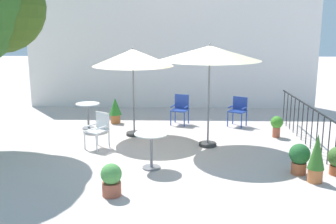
{
  "coord_description": "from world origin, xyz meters",
  "views": [
    {
      "loc": [
        0.28,
        -9.3,
        2.95
      ],
      "look_at": [
        0.0,
        0.17,
        0.86
      ],
      "focal_mm": 41.77,
      "sensor_mm": 36.0,
      "label": 1
    }
  ],
  "objects_px": {
    "patio_umbrella_0": "(210,54)",
    "potted_plant_3": "(277,125)",
    "patio_umbrella_1": "(133,58)",
    "potted_plant_2": "(111,179)",
    "cafe_table_1": "(88,111)",
    "patio_chair_0": "(99,128)",
    "potted_plant_4": "(115,109)",
    "potted_plant_5": "(299,157)",
    "cafe_table_0": "(151,144)",
    "potted_plant_1": "(317,157)",
    "patio_chair_2": "(181,107)",
    "patio_chair_1": "(238,109)"
  },
  "relations": [
    {
      "from": "cafe_table_0",
      "to": "patio_chair_1",
      "type": "relative_size",
      "value": 0.88
    },
    {
      "from": "patio_chair_0",
      "to": "potted_plant_2",
      "type": "relative_size",
      "value": 1.48
    },
    {
      "from": "cafe_table_1",
      "to": "patio_umbrella_1",
      "type": "bearing_deg",
      "value": -24.33
    },
    {
      "from": "cafe_table_1",
      "to": "potted_plant_5",
      "type": "height_order",
      "value": "cafe_table_1"
    },
    {
      "from": "patio_umbrella_1",
      "to": "potted_plant_1",
      "type": "relative_size",
      "value": 2.51
    },
    {
      "from": "cafe_table_0",
      "to": "cafe_table_1",
      "type": "height_order",
      "value": "cafe_table_0"
    },
    {
      "from": "patio_umbrella_1",
      "to": "potted_plant_3",
      "type": "relative_size",
      "value": 4.17
    },
    {
      "from": "patio_chair_0",
      "to": "potted_plant_4",
      "type": "bearing_deg",
      "value": 90.06
    },
    {
      "from": "cafe_table_1",
      "to": "potted_plant_1",
      "type": "bearing_deg",
      "value": -36.05
    },
    {
      "from": "patio_chair_0",
      "to": "potted_plant_2",
      "type": "distance_m",
      "value": 2.9
    },
    {
      "from": "potted_plant_3",
      "to": "potted_plant_5",
      "type": "height_order",
      "value": "potted_plant_5"
    },
    {
      "from": "patio_umbrella_0",
      "to": "patio_chair_0",
      "type": "relative_size",
      "value": 2.92
    },
    {
      "from": "cafe_table_0",
      "to": "patio_chair_1",
      "type": "distance_m",
      "value": 4.39
    },
    {
      "from": "potted_plant_1",
      "to": "potted_plant_5",
      "type": "relative_size",
      "value": 1.52
    },
    {
      "from": "potted_plant_1",
      "to": "potted_plant_2",
      "type": "distance_m",
      "value": 3.9
    },
    {
      "from": "patio_chair_2",
      "to": "potted_plant_5",
      "type": "relative_size",
      "value": 1.42
    },
    {
      "from": "potted_plant_5",
      "to": "potted_plant_4",
      "type": "bearing_deg",
      "value": 136.73
    },
    {
      "from": "potted_plant_4",
      "to": "cafe_table_0",
      "type": "bearing_deg",
      "value": -70.43
    },
    {
      "from": "potted_plant_4",
      "to": "potted_plant_3",
      "type": "bearing_deg",
      "value": -17.45
    },
    {
      "from": "cafe_table_1",
      "to": "potted_plant_2",
      "type": "height_order",
      "value": "cafe_table_1"
    },
    {
      "from": "patio_umbrella_1",
      "to": "cafe_table_1",
      "type": "height_order",
      "value": "patio_umbrella_1"
    },
    {
      "from": "potted_plant_2",
      "to": "potted_plant_1",
      "type": "bearing_deg",
      "value": 10.82
    },
    {
      "from": "potted_plant_1",
      "to": "potted_plant_2",
      "type": "relative_size",
      "value": 1.63
    },
    {
      "from": "patio_chair_0",
      "to": "potted_plant_4",
      "type": "distance_m",
      "value": 2.52
    },
    {
      "from": "cafe_table_0",
      "to": "patio_chair_2",
      "type": "height_order",
      "value": "patio_chair_2"
    },
    {
      "from": "potted_plant_4",
      "to": "patio_chair_1",
      "type": "bearing_deg",
      "value": -3.37
    },
    {
      "from": "patio_umbrella_1",
      "to": "patio_chair_1",
      "type": "relative_size",
      "value": 2.78
    },
    {
      "from": "potted_plant_1",
      "to": "potted_plant_5",
      "type": "bearing_deg",
      "value": 114.4
    },
    {
      "from": "patio_umbrella_0",
      "to": "potted_plant_3",
      "type": "xyz_separation_m",
      "value": [
        1.92,
        0.85,
        -1.95
      ]
    },
    {
      "from": "patio_umbrella_1",
      "to": "potted_plant_2",
      "type": "relative_size",
      "value": 4.08
    },
    {
      "from": "patio_umbrella_1",
      "to": "cafe_table_1",
      "type": "relative_size",
      "value": 3.17
    },
    {
      "from": "patio_umbrella_1",
      "to": "cafe_table_0",
      "type": "height_order",
      "value": "patio_umbrella_1"
    },
    {
      "from": "patio_umbrella_0",
      "to": "patio_chair_1",
      "type": "xyz_separation_m",
      "value": [
        1.06,
        2.08,
        -1.78
      ]
    },
    {
      "from": "cafe_table_1",
      "to": "potted_plant_4",
      "type": "xyz_separation_m",
      "value": [
        0.68,
        0.73,
        -0.09
      ]
    },
    {
      "from": "patio_chair_2",
      "to": "potted_plant_2",
      "type": "xyz_separation_m",
      "value": [
        -1.23,
        -5.27,
        -0.21
      ]
    },
    {
      "from": "potted_plant_3",
      "to": "patio_chair_2",
      "type": "bearing_deg",
      "value": 151.47
    },
    {
      "from": "potted_plant_4",
      "to": "potted_plant_5",
      "type": "bearing_deg",
      "value": -43.27
    },
    {
      "from": "cafe_table_0",
      "to": "potted_plant_2",
      "type": "height_order",
      "value": "cafe_table_0"
    },
    {
      "from": "potted_plant_3",
      "to": "potted_plant_4",
      "type": "relative_size",
      "value": 0.74
    },
    {
      "from": "potted_plant_5",
      "to": "cafe_table_1",
      "type": "bearing_deg",
      "value": 146.06
    },
    {
      "from": "cafe_table_1",
      "to": "potted_plant_5",
      "type": "distance_m",
      "value": 6.15
    },
    {
      "from": "patio_umbrella_0",
      "to": "potted_plant_3",
      "type": "height_order",
      "value": "patio_umbrella_0"
    },
    {
      "from": "patio_chair_1",
      "to": "potted_plant_2",
      "type": "xyz_separation_m",
      "value": [
        -2.97,
        -5.09,
        -0.21
      ]
    },
    {
      "from": "potted_plant_4",
      "to": "patio_umbrella_0",
      "type": "bearing_deg",
      "value": -40.49
    },
    {
      "from": "patio_chair_2",
      "to": "patio_umbrella_0",
      "type": "bearing_deg",
      "value": -73.27
    },
    {
      "from": "patio_umbrella_1",
      "to": "potted_plant_2",
      "type": "distance_m",
      "value": 4.34
    },
    {
      "from": "potted_plant_4",
      "to": "patio_chair_0",
      "type": "bearing_deg",
      "value": -89.94
    },
    {
      "from": "cafe_table_1",
      "to": "patio_chair_0",
      "type": "xyz_separation_m",
      "value": [
        0.68,
        -1.79,
        -0.02
      ]
    },
    {
      "from": "patio_chair_0",
      "to": "patio_chair_2",
      "type": "height_order",
      "value": "patio_chair_2"
    },
    {
      "from": "potted_plant_4",
      "to": "potted_plant_2",
      "type": "bearing_deg",
      "value": -81.59
    }
  ]
}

